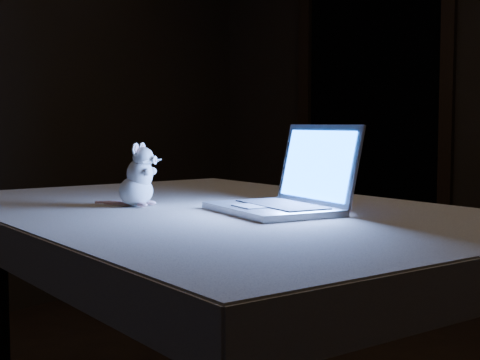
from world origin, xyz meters
The scene contains 4 objects.
doorway centered at (-1.10, 2.50, 1.06)m, with size 1.06×0.36×2.13m, color black, non-canonical shape.
tablecloth centered at (-0.22, -0.24, 0.74)m, with size 1.55×1.03×0.09m, color beige, non-canonical shape.
laptop centered at (-0.03, -0.20, 0.89)m, with size 0.31×0.27×0.21m, color #A9A9AE, non-canonical shape.
plush_mouse centered at (-0.37, -0.30, 0.86)m, with size 0.12×0.12×0.16m, color silver, non-canonical shape.
Camera 1 is at (0.89, -1.54, 0.99)m, focal length 52.00 mm.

